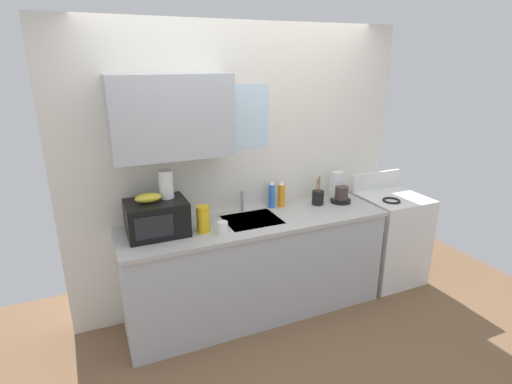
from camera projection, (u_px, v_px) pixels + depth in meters
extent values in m
cube|color=silver|center=(240.00, 170.00, 3.60)|extent=(3.07, 0.10, 2.50)
cube|color=#B2B7BC|center=(171.00, 116.00, 3.00)|extent=(0.91, 0.32, 0.62)
cube|color=silver|center=(238.00, 118.00, 3.40)|extent=(0.56, 0.02, 0.55)
cube|color=#B2B7BC|center=(256.00, 269.00, 3.55)|extent=(2.27, 0.60, 0.86)
cube|color=#B7B7B2|center=(256.00, 222.00, 3.41)|extent=(2.30, 0.63, 0.03)
cube|color=#9EA0A5|center=(252.00, 227.00, 3.43)|extent=(0.46, 0.38, 0.14)
cylinder|color=#B2B5BA|center=(242.00, 201.00, 3.57)|extent=(0.03, 0.03, 0.19)
cube|color=white|center=(389.00, 238.00, 4.12)|extent=(0.60, 0.60, 0.90)
torus|color=black|center=(391.00, 201.00, 3.84)|extent=(0.17, 0.17, 0.02)
cube|color=white|center=(376.00, 180.00, 4.19)|extent=(0.60, 0.04, 0.18)
cube|color=black|center=(157.00, 218.00, 3.09)|extent=(0.46, 0.34, 0.27)
cube|color=black|center=(154.00, 227.00, 2.92)|extent=(0.28, 0.01, 0.17)
ellipsoid|color=gold|center=(148.00, 198.00, 3.02)|extent=(0.20, 0.11, 0.07)
cylinder|color=white|center=(166.00, 184.00, 3.10)|extent=(0.11, 0.11, 0.22)
cylinder|color=black|center=(340.00, 201.00, 3.82)|extent=(0.19, 0.19, 0.03)
cylinder|color=#3F332D|center=(342.00, 193.00, 3.78)|extent=(0.12, 0.12, 0.13)
cube|color=silver|center=(337.00, 185.00, 3.84)|extent=(0.11, 0.09, 0.26)
cylinder|color=blue|center=(272.00, 196.00, 3.65)|extent=(0.06, 0.06, 0.22)
cone|color=white|center=(272.00, 183.00, 3.61)|extent=(0.04, 0.04, 0.04)
cylinder|color=orange|center=(281.00, 196.00, 3.68)|extent=(0.06, 0.06, 0.21)
cone|color=white|center=(282.00, 183.00, 3.64)|extent=(0.05, 0.05, 0.04)
cylinder|color=gold|center=(203.00, 219.00, 3.14)|extent=(0.10, 0.10, 0.21)
cylinder|color=white|center=(223.00, 227.00, 3.13)|extent=(0.08, 0.08, 0.09)
cylinder|color=black|center=(318.00, 198.00, 3.75)|extent=(0.11, 0.11, 0.13)
cylinder|color=olive|center=(317.00, 190.00, 3.72)|extent=(0.02, 0.03, 0.21)
cylinder|color=olive|center=(319.00, 189.00, 3.74)|extent=(0.02, 0.03, 0.21)
cylinder|color=olive|center=(320.00, 189.00, 3.70)|extent=(0.02, 0.02, 0.24)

